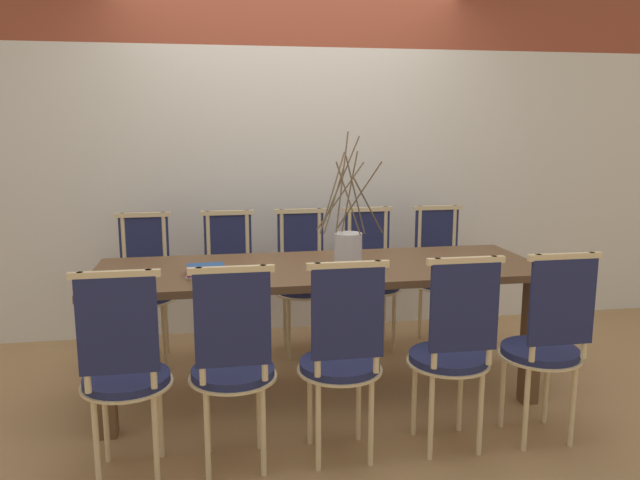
{
  "coord_description": "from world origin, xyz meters",
  "views": [
    {
      "loc": [
        -0.6,
        -3.41,
        1.57
      ],
      "look_at": [
        0.0,
        0.0,
        0.92
      ],
      "focal_mm": 35.0,
      "sensor_mm": 36.0,
      "label": 1
    }
  ],
  "objects": [
    {
      "name": "ground_plane",
      "position": [
        0.0,
        0.0,
        0.0
      ],
      "size": [
        16.0,
        16.0,
        0.0
      ],
      "primitive_type": "plane",
      "color": "#A87F51"
    },
    {
      "name": "wall_rear",
      "position": [
        0.0,
        1.26,
        1.6
      ],
      "size": [
        12.0,
        0.06,
        3.2
      ],
      "color": "silver",
      "rests_on": "ground_plane"
    },
    {
      "name": "dining_table",
      "position": [
        0.0,
        0.0,
        0.67
      ],
      "size": [
        2.51,
        0.85,
        0.77
      ],
      "color": "brown",
      "rests_on": "ground_plane"
    },
    {
      "name": "chair_near_leftend",
      "position": [
        -0.99,
        -0.74,
        0.53
      ],
      "size": [
        0.4,
        0.4,
        0.99
      ],
      "color": "#1E234C",
      "rests_on": "ground_plane"
    },
    {
      "name": "chair_near_left",
      "position": [
        -0.53,
        -0.74,
        0.53
      ],
      "size": [
        0.4,
        0.4,
        0.99
      ],
      "color": "#1E234C",
      "rests_on": "ground_plane"
    },
    {
      "name": "chair_near_center",
      "position": [
        -0.03,
        -0.74,
        0.53
      ],
      "size": [
        0.4,
        0.4,
        0.99
      ],
      "color": "#1E234C",
      "rests_on": "ground_plane"
    },
    {
      "name": "chair_near_right",
      "position": [
        0.51,
        -0.74,
        0.53
      ],
      "size": [
        0.4,
        0.4,
        0.99
      ],
      "color": "#1E234C",
      "rests_on": "ground_plane"
    },
    {
      "name": "chair_near_rightend",
      "position": [
        0.99,
        -0.74,
        0.53
      ],
      "size": [
        0.4,
        0.4,
        0.99
      ],
      "color": "#1E234C",
      "rests_on": "ground_plane"
    },
    {
      "name": "chair_far_leftend",
      "position": [
        -1.05,
        0.74,
        0.53
      ],
      "size": [
        0.4,
        0.4,
        0.99
      ],
      "rotation": [
        0.0,
        0.0,
        3.14
      ],
      "color": "#1E234C",
      "rests_on": "ground_plane"
    },
    {
      "name": "chair_far_left",
      "position": [
        -0.49,
        0.74,
        0.53
      ],
      "size": [
        0.4,
        0.4,
        0.99
      ],
      "rotation": [
        0.0,
        0.0,
        3.14
      ],
      "color": "#1E234C",
      "rests_on": "ground_plane"
    },
    {
      "name": "chair_far_center",
      "position": [
        0.01,
        0.74,
        0.53
      ],
      "size": [
        0.4,
        0.4,
        0.99
      ],
      "rotation": [
        0.0,
        0.0,
        3.14
      ],
      "color": "#1E234C",
      "rests_on": "ground_plane"
    },
    {
      "name": "chair_far_right",
      "position": [
        0.49,
        0.74,
        0.53
      ],
      "size": [
        0.4,
        0.4,
        0.99
      ],
      "rotation": [
        0.0,
        0.0,
        3.14
      ],
      "color": "#1E234C",
      "rests_on": "ground_plane"
    },
    {
      "name": "chair_far_rightend",
      "position": [
        1.02,
        0.74,
        0.53
      ],
      "size": [
        0.4,
        0.4,
        0.99
      ],
      "rotation": [
        0.0,
        0.0,
        3.14
      ],
      "color": "#1E234C",
      "rests_on": "ground_plane"
    },
    {
      "name": "vase_centerpiece",
      "position": [
        0.15,
        -0.07,
        0.89
      ],
      "size": [
        0.36,
        0.39,
        0.75
      ],
      "color": "silver",
      "rests_on": "dining_table"
    },
    {
      "name": "book_stack",
      "position": [
        -0.64,
        -0.11,
        0.8
      ],
      "size": [
        0.23,
        0.21,
        0.05
      ],
      "color": "beige",
      "rests_on": "dining_table"
    }
  ]
}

